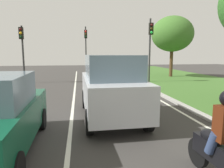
{
  "coord_description": "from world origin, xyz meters",
  "views": [
    {
      "loc": [
        -0.4,
        2.14,
        2.33
      ],
      "look_at": [
        0.81,
        9.73,
        1.2
      ],
      "focal_mm": 33.37,
      "sensor_mm": 36.0,
      "label": 1
    }
  ],
  "objects": [
    {
      "name": "ground_plane",
      "position": [
        0.0,
        14.0,
        0.0
      ],
      "size": [
        60.0,
        60.0,
        0.0
      ],
      "primitive_type": "plane",
      "color": "#383533"
    },
    {
      "name": "lane_line_center",
      "position": [
        -0.7,
        14.0,
        0.0
      ],
      "size": [
        0.12,
        32.0,
        0.01
      ],
      "primitive_type": "cube",
      "color": "silver",
      "rests_on": "ground"
    },
    {
      "name": "lane_line_right_edge",
      "position": [
        3.6,
        14.0,
        0.0
      ],
      "size": [
        0.12,
        32.0,
        0.01
      ],
      "primitive_type": "cube",
      "color": "silver",
      "rests_on": "ground"
    },
    {
      "name": "grass_verge_right",
      "position": [
        8.5,
        14.0,
        0.03
      ],
      "size": [
        9.0,
        48.0,
        0.06
      ],
      "primitive_type": "cube",
      "color": "#3D6628",
      "rests_on": "ground"
    },
    {
      "name": "curb_right",
      "position": [
        4.1,
        14.0,
        0.06
      ],
      "size": [
        0.24,
        48.0,
        0.12
      ],
      "primitive_type": "cube",
      "color": "#9E9B93",
      "rests_on": "ground"
    },
    {
      "name": "car_suv_ahead",
      "position": [
        0.72,
        9.42,
        1.17
      ],
      "size": [
        2.01,
        4.52,
        2.28
      ],
      "rotation": [
        0.0,
        0.0,
        0.01
      ],
      "color": "#B7BABF",
      "rests_on": "ground"
    },
    {
      "name": "traffic_light_near_right",
      "position": [
        5.2,
        18.11,
        3.34
      ],
      "size": [
        0.32,
        0.5,
        5.03
      ],
      "color": "#2D2D2D",
      "rests_on": "ground"
    },
    {
      "name": "traffic_light_overhead_left",
      "position": [
        -4.71,
        19.4,
        3.07
      ],
      "size": [
        0.32,
        0.5,
        4.45
      ],
      "color": "#2D2D2D",
      "rests_on": "ground"
    },
    {
      "name": "traffic_light_far_median",
      "position": [
        0.43,
        26.0,
        3.5
      ],
      "size": [
        0.32,
        0.5,
        5.29
      ],
      "color": "#2D2D2D",
      "rests_on": "ground"
    },
    {
      "name": "tree_roadside_far",
      "position": [
        8.63,
        21.61,
        4.19
      ],
      "size": [
        4.01,
        4.01,
        5.91
      ],
      "color": "#4C331E",
      "rests_on": "ground"
    }
  ]
}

